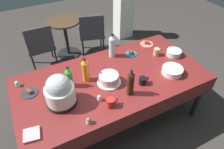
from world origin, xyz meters
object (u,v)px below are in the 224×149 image
object	(u,v)px
cupcake_lemon	(89,121)
coffee_mug_tan	(157,52)
dessert_plate_teal	(131,53)
cupcake_cocoa	(99,98)
frosted_layer_cake	(109,79)
round_cafe_table	(65,31)
slow_cooker	(60,92)
potluck_table	(112,82)
soda_bottle_water	(112,46)
ceramic_snack_bowl	(172,71)
maroon_chair_left	(40,44)
coffee_mug_black	(143,81)
water_cooler	(124,9)
soda_bottle_lime_soda	(69,77)
coffee_mug_red	(111,102)
maroon_chair_right	(92,32)
dessert_plate_charcoal	(29,92)
dessert_plate_coral	(147,44)
soda_bottle_cola	(131,83)
soda_bottle_orange_juice	(85,70)
cupcake_mint	(17,84)
glass_salad_bowl	(174,53)

from	to	relation	value
cupcake_lemon	coffee_mug_tan	world-z (taller)	coffee_mug_tan
dessert_plate_teal	cupcake_cocoa	size ratio (longest dim) A/B	2.21
frosted_layer_cake	round_cafe_table	world-z (taller)	frosted_layer_cake
round_cafe_table	slow_cooker	bearing A→B (deg)	-107.00
potluck_table	soda_bottle_water	bearing A→B (deg)	62.56
slow_cooker	ceramic_snack_bowl	distance (m)	1.30
soda_bottle_water	maroon_chair_left	size ratio (longest dim) A/B	0.38
slow_cooker	coffee_mug_black	xyz separation A→B (m)	(0.88, -0.14, -0.12)
water_cooler	soda_bottle_lime_soda	bearing A→B (deg)	-133.32
coffee_mug_red	maroon_chair_left	distance (m)	1.96
slow_cooker	maroon_chair_right	bearing A→B (deg)	58.71
coffee_mug_black	dessert_plate_charcoal	bearing A→B (deg)	159.79
slow_cooker	dessert_plate_teal	bearing A→B (deg)	20.95
maroon_chair_left	maroon_chair_right	bearing A→B (deg)	0.20
cupcake_cocoa	dessert_plate_coral	bearing A→B (deg)	32.30
maroon_chair_left	water_cooler	xyz separation A→B (m)	(1.81, 0.39, 0.10)
frosted_layer_cake	cupcake_lemon	world-z (taller)	frosted_layer_cake
frosted_layer_cake	soda_bottle_cola	bearing A→B (deg)	-64.79
soda_bottle_cola	round_cafe_table	size ratio (longest dim) A/B	0.45
soda_bottle_orange_juice	cupcake_mint	bearing A→B (deg)	160.40
slow_cooker	coffee_mug_black	bearing A→B (deg)	-8.78
glass_salad_bowl	maroon_chair_left	bearing A→B (deg)	134.46
dessert_plate_coral	cupcake_cocoa	distance (m)	1.23
maroon_chair_left	soda_bottle_water	bearing A→B (deg)	-56.87
dessert_plate_charcoal	coffee_mug_black	world-z (taller)	coffee_mug_black
maroon_chair_right	frosted_layer_cake	bearing A→B (deg)	-105.56
cupcake_cocoa	maroon_chair_left	xyz separation A→B (m)	(-0.28, 1.78, -0.29)
coffee_mug_black	water_cooler	world-z (taller)	water_cooler
potluck_table	slow_cooker	bearing A→B (deg)	-170.43
soda_bottle_lime_soda	dessert_plate_charcoal	bearing A→B (deg)	168.10
soda_bottle_orange_juice	water_cooler	distance (m)	2.40
soda_bottle_water	coffee_mug_red	size ratio (longest dim) A/B	2.52
dessert_plate_teal	cupcake_lemon	distance (m)	1.19
coffee_mug_red	maroon_chair_right	distance (m)	2.01
slow_cooker	coffee_mug_tan	size ratio (longest dim) A/B	2.88
coffee_mug_tan	maroon_chair_left	xyz separation A→B (m)	(-1.28, 1.40, -0.31)
maroon_chair_left	water_cooler	size ratio (longest dim) A/B	0.69
potluck_table	maroon_chair_left	xyz separation A→B (m)	(-0.55, 1.54, -0.20)
dessert_plate_teal	cupcake_lemon	world-z (taller)	cupcake_lemon
soda_bottle_water	coffee_mug_black	world-z (taller)	soda_bottle_water
dessert_plate_teal	water_cooler	bearing A→B (deg)	63.29
potluck_table	coffee_mug_red	size ratio (longest dim) A/B	17.00
water_cooler	cupcake_mint	bearing A→B (deg)	-145.07
maroon_chair_left	frosted_layer_cake	bearing A→B (deg)	-73.01
frosted_layer_cake	coffee_mug_red	size ratio (longest dim) A/B	2.09
maroon_chair_right	ceramic_snack_bowl	bearing A→B (deg)	-80.84
cupcake_mint	soda_bottle_lime_soda	world-z (taller)	soda_bottle_lime_soda
frosted_layer_cake	coffee_mug_red	bearing A→B (deg)	-113.58
frosted_layer_cake	soda_bottle_lime_soda	distance (m)	0.43
glass_salad_bowl	dessert_plate_coral	bearing A→B (deg)	113.15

